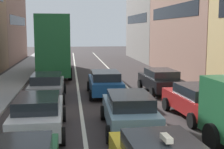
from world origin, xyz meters
TOP-DOWN VIEW (x-y plane):
  - sidewalk_left at (-6.70, 20.00)m, footprint 2.60×64.00m
  - lane_stripe_left at (-1.70, 20.00)m, footprint 0.16×60.00m
  - lane_stripe_right at (1.70, 20.00)m, footprint 0.16×60.00m
  - building_row_right at (9.90, 22.13)m, footprint 7.20×43.90m
  - sedan_centre_lane_second at (0.09, 7.51)m, footprint 2.17×4.35m
  - wagon_left_lane_second at (-3.43, 7.53)m, footprint 2.09×4.32m
  - hatchback_centre_lane_third at (-0.12, 14.25)m, footprint 2.11×4.32m
  - sedan_left_lane_third at (-3.51, 13.61)m, footprint 2.07×4.31m
  - sedan_right_lane_behind_truck at (3.49, 8.86)m, footprint 2.28×4.41m
  - wagon_right_lane_far at (3.43, 14.68)m, footprint 2.17×4.35m
  - bus_mid_queue_primary at (-3.59, 23.51)m, footprint 3.08×10.58m

SIDE VIEW (x-z plane):
  - lane_stripe_left at x=-1.70m, z-range 0.00..0.01m
  - lane_stripe_right at x=1.70m, z-range 0.00..0.01m
  - sidewalk_left at x=-6.70m, z-range 0.00..0.14m
  - sedan_centre_lane_second at x=0.09m, z-range 0.05..1.54m
  - wagon_left_lane_second at x=-3.43m, z-range 0.05..1.54m
  - hatchback_centre_lane_third at x=-0.12m, z-range 0.05..1.54m
  - sedan_left_lane_third at x=-3.51m, z-range 0.05..1.54m
  - sedan_right_lane_behind_truck at x=3.49m, z-range 0.05..1.54m
  - wagon_right_lane_far at x=3.43m, z-range 0.05..1.54m
  - bus_mid_queue_primary at x=-3.59m, z-range 0.30..5.36m
  - building_row_right at x=9.90m, z-range -0.11..10.08m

